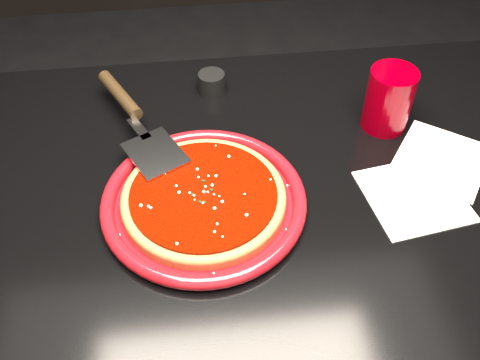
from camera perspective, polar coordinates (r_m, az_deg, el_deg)
name	(u,v)px	position (r m, az deg, el deg)	size (l,w,h in m)	color
table	(245,318)	(1.16, 0.54, -14.54)	(1.20, 0.80, 0.75)	black
plate	(204,201)	(0.83, -3.87, -2.23)	(0.32, 0.32, 0.02)	maroon
pizza_crust	(204,199)	(0.83, -3.88, -2.07)	(0.26, 0.26, 0.01)	brown
pizza_crust_rim	(204,197)	(0.82, -3.90, -1.77)	(0.26, 0.26, 0.02)	brown
pizza_sauce	(203,195)	(0.82, -3.92, -1.56)	(0.23, 0.23, 0.01)	#690C00
parmesan_dusting	(203,192)	(0.82, -3.94, -1.26)	(0.22, 0.22, 0.01)	#FCF0C3
basil_flecks	(203,192)	(0.82, -3.94, -1.31)	(0.20, 0.20, 0.00)	black
pizza_server	(137,119)	(0.94, -10.93, 6.40)	(0.10, 0.34, 0.03)	silver
cup	(389,99)	(0.98, 15.57, 8.28)	(0.08, 0.08, 0.11)	#7F000B
napkin_a	(414,196)	(0.89, 18.04, -1.66)	(0.15, 0.15, 0.00)	white
napkin_b	(441,159)	(0.97, 20.68, 2.07)	(0.14, 0.15, 0.00)	white
ramekin	(212,83)	(1.04, -3.04, 10.34)	(0.05, 0.05, 0.04)	black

